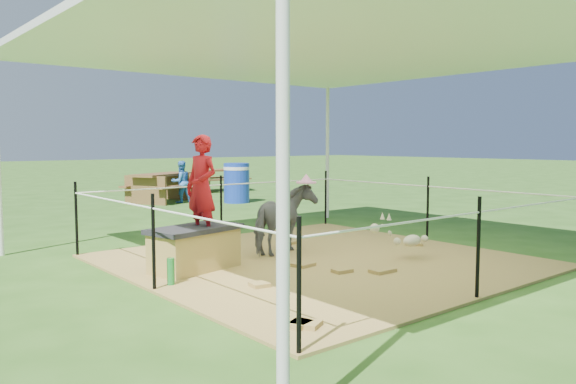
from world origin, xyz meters
TOP-DOWN VIEW (x-y plane):
  - ground at (0.00, 0.00)m, footprint 90.00×90.00m
  - hay_patch at (0.00, 0.00)m, footprint 4.60×4.60m
  - canopy_tent at (0.00, 0.00)m, footprint 6.30×6.30m
  - rope_fence at (0.00, -0.00)m, footprint 4.54×4.54m
  - straw_bale at (-1.49, 0.50)m, footprint 1.10×0.72m
  - dark_cloth at (-1.49, 0.50)m, footprint 1.18×0.78m
  - woman at (-1.39, 0.50)m, footprint 0.38×0.50m
  - green_bottle at (-2.04, 0.05)m, footprint 0.09×0.09m
  - pony at (-0.06, 0.60)m, footprint 1.19×0.85m
  - pink_hat at (-0.06, 0.60)m, footprint 0.29×0.29m
  - foal at (0.98, -0.70)m, footprint 1.04×0.75m
  - trash_barrel at (3.23, 6.56)m, footprint 0.82×0.82m
  - picnic_table_near at (1.85, 7.90)m, footprint 2.14×1.92m
  - picnic_table_far at (4.73, 9.74)m, footprint 1.71×1.28m
  - distant_person at (2.14, 7.44)m, footprint 0.52×0.41m

SIDE VIEW (x-z plane):
  - ground at x=0.00m, z-range 0.00..0.00m
  - hay_patch at x=0.00m, z-range 0.00..0.03m
  - green_bottle at x=-2.04m, z-range 0.03..0.31m
  - straw_bale at x=-1.49m, z-range 0.03..0.48m
  - foal at x=0.98m, z-range 0.03..0.55m
  - picnic_table_far at x=4.73m, z-range 0.00..0.69m
  - picnic_table_near at x=1.85m, z-range 0.00..0.73m
  - pony at x=-0.06m, z-range 0.03..0.95m
  - trash_barrel at x=3.23m, z-range 0.00..1.00m
  - dark_cloth at x=-1.49m, z-range 0.48..0.54m
  - distant_person at x=2.14m, z-range 0.00..1.06m
  - rope_fence at x=0.00m, z-range 0.14..1.14m
  - pink_hat at x=-0.06m, z-range 0.95..1.08m
  - woman at x=-1.39m, z-range 0.48..1.70m
  - canopy_tent at x=0.00m, z-range 1.24..4.14m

